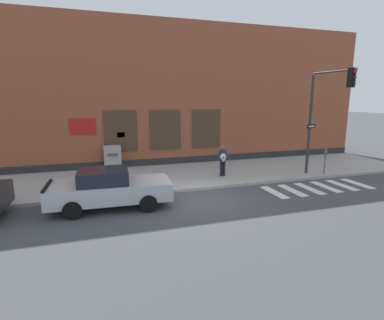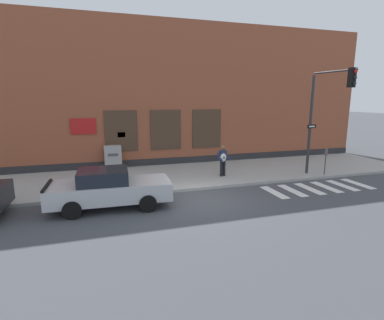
{
  "view_description": "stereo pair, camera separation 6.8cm",
  "coord_description": "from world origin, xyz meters",
  "px_view_note": "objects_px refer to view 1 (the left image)",
  "views": [
    {
      "loc": [
        -3.95,
        -11.45,
        4.15
      ],
      "look_at": [
        0.11,
        1.5,
        1.4
      ],
      "focal_mm": 28.0,
      "sensor_mm": 36.0,
      "label": 1
    },
    {
      "loc": [
        -3.88,
        -11.47,
        4.15
      ],
      "look_at": [
        0.11,
        1.5,
        1.4
      ],
      "focal_mm": 28.0,
      "sensor_mm": 36.0,
      "label": 2
    }
  ],
  "objects_px": {
    "traffic_light": "(325,106)",
    "red_car": "(109,188)",
    "utility_box": "(113,158)",
    "parking_meter": "(325,157)",
    "busker": "(223,159)"
  },
  "relations": [
    {
      "from": "red_car",
      "to": "utility_box",
      "type": "xyz_separation_m",
      "value": [
        0.43,
        6.06,
        0.07
      ]
    },
    {
      "from": "traffic_light",
      "to": "parking_meter",
      "type": "height_order",
      "value": "traffic_light"
    },
    {
      "from": "red_car",
      "to": "utility_box",
      "type": "relative_size",
      "value": 3.33
    },
    {
      "from": "busker",
      "to": "utility_box",
      "type": "height_order",
      "value": "busker"
    },
    {
      "from": "red_car",
      "to": "traffic_light",
      "type": "height_order",
      "value": "traffic_light"
    },
    {
      "from": "red_car",
      "to": "traffic_light",
      "type": "bearing_deg",
      "value": 5.56
    },
    {
      "from": "red_car",
      "to": "parking_meter",
      "type": "xyz_separation_m",
      "value": [
        11.38,
        1.42,
        0.31
      ]
    },
    {
      "from": "busker",
      "to": "utility_box",
      "type": "xyz_separation_m",
      "value": [
        -5.5,
        3.34,
        -0.23
      ]
    },
    {
      "from": "busker",
      "to": "traffic_light",
      "type": "bearing_deg",
      "value": -18.96
    },
    {
      "from": "red_car",
      "to": "utility_box",
      "type": "height_order",
      "value": "utility_box"
    },
    {
      "from": "busker",
      "to": "utility_box",
      "type": "relative_size",
      "value": 1.17
    },
    {
      "from": "red_car",
      "to": "traffic_light",
      "type": "distance_m",
      "value": 11.25
    },
    {
      "from": "busker",
      "to": "utility_box",
      "type": "bearing_deg",
      "value": 148.7
    },
    {
      "from": "red_car",
      "to": "parking_meter",
      "type": "relative_size",
      "value": 3.25
    },
    {
      "from": "traffic_light",
      "to": "red_car",
      "type": "bearing_deg",
      "value": -174.44
    }
  ]
}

